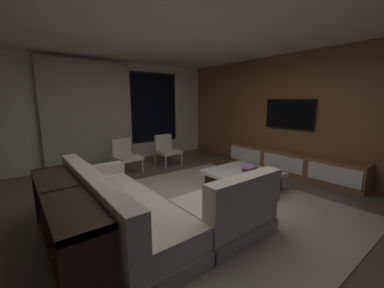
{
  "coord_description": "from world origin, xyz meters",
  "views": [
    {
      "loc": [
        -2.12,
        -2.62,
        1.63
      ],
      "look_at": [
        0.83,
        1.15,
        0.76
      ],
      "focal_mm": 21.85,
      "sensor_mm": 36.0,
      "label": 1
    }
  ],
  "objects": [
    {
      "name": "floor",
      "position": [
        0.0,
        0.0,
        0.0
      ],
      "size": [
        9.2,
        9.2,
        0.0
      ],
      "primitive_type": "plane",
      "color": "#564C44"
    },
    {
      "name": "back_wall_with_window",
      "position": [
        -0.06,
        3.62,
        1.34
      ],
      "size": [
        6.6,
        0.3,
        2.7
      ],
      "color": "silver",
      "rests_on": "floor"
    },
    {
      "name": "media_wall",
      "position": [
        3.06,
        0.0,
        1.35
      ],
      "size": [
        0.12,
        7.8,
        2.7
      ],
      "color": "brown",
      "rests_on": "floor"
    },
    {
      "name": "ceiling",
      "position": [
        0.0,
        0.0,
        2.7
      ],
      "size": [
        8.2,
        8.2,
        0.0
      ],
      "primitive_type": "plane",
      "color": "silver"
    },
    {
      "name": "area_rug",
      "position": [
        0.35,
        -0.1,
        0.01
      ],
      "size": [
        3.2,
        3.8,
        0.01
      ],
      "primitive_type": "cube",
      "color": "#ADA391",
      "rests_on": "floor"
    },
    {
      "name": "sectional_couch",
      "position": [
        -0.86,
        -0.12,
        0.29
      ],
      "size": [
        1.98,
        2.5,
        0.82
      ],
      "color": "#B1A997",
      "rests_on": "floor"
    },
    {
      "name": "coffee_table",
      "position": [
        1.19,
        0.07,
        0.19
      ],
      "size": [
        1.16,
        1.16,
        0.36
      ],
      "color": "#312219",
      "rests_on": "floor"
    },
    {
      "name": "book_stack_on_coffee_table",
      "position": [
        1.26,
        -0.02,
        0.42
      ],
      "size": [
        0.28,
        0.21,
        0.11
      ],
      "color": "#B94E8F",
      "rests_on": "coffee_table"
    },
    {
      "name": "accent_chair_near_window",
      "position": [
        1.01,
        2.47,
        0.43
      ],
      "size": [
        0.55,
        0.57,
        0.78
      ],
      "color": "#B2ADA0",
      "rests_on": "floor"
    },
    {
      "name": "accent_chair_by_curtain",
      "position": [
        -0.1,
        2.49,
        0.43
      ],
      "size": [
        0.62,
        0.64,
        0.78
      ],
      "color": "#B2ADA0",
      "rests_on": "floor"
    },
    {
      "name": "media_console",
      "position": [
        2.77,
        0.05,
        0.25
      ],
      "size": [
        0.46,
        3.1,
        0.52
      ],
      "color": "brown",
      "rests_on": "floor"
    },
    {
      "name": "mounted_tv",
      "position": [
        2.95,
        0.25,
        1.35
      ],
      "size": [
        0.05,
        1.17,
        0.68
      ],
      "color": "black"
    },
    {
      "name": "console_table_behind_couch",
      "position": [
        -1.77,
        0.01,
        0.42
      ],
      "size": [
        0.4,
        2.1,
        0.74
      ],
      "color": "#312219",
      "rests_on": "floor"
    }
  ]
}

